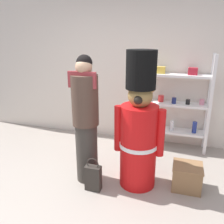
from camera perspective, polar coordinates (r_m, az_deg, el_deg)
The scene contains 7 objects.
ground_plane at distance 2.99m, azimuth -7.00°, elevation -22.10°, with size 6.40×6.40×0.00m, color #9E9389.
back_wall at distance 4.43m, azimuth 3.92°, elevation 9.90°, with size 6.40×0.12×2.60m, color silver.
merchandise_shelf at distance 4.20m, azimuth 14.72°, elevation 2.25°, with size 1.18×0.35×1.66m.
teddy_bear_guard at distance 3.02m, azimuth 6.53°, elevation -4.28°, with size 0.65×0.49×1.77m.
person_shopper at distance 3.08m, azimuth -6.37°, elevation -1.76°, with size 0.36×0.34×1.70m.
shopping_bag at distance 3.16m, azimuth -4.57°, elevation -15.48°, with size 0.21×0.11×0.45m.
display_crate at distance 3.34m, azimuth 17.60°, elevation -14.63°, with size 0.38×0.35×0.33m.
Camera 1 is at (0.98, -2.07, 1.91)m, focal length 37.88 mm.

